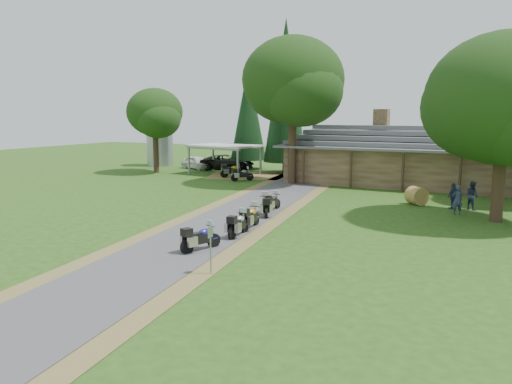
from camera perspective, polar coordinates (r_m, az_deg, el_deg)
The scene contains 24 objects.
ground at distance 23.43m, azimuth -7.66°, elevation -5.57°, with size 120.00×120.00×0.00m, color #264714.
driveway at distance 26.97m, azimuth -3.73°, elevation -3.57°, with size 46.00×46.00×0.00m, color #424244.
lodge at distance 43.34m, azimuth 17.58°, elevation 4.08°, with size 21.40×9.40×4.90m, color brown, non-canonical shape.
silo at distance 57.15m, azimuth -10.94°, elevation 5.99°, with size 2.95×2.95×6.00m, color gray.
carport at distance 48.37m, azimuth -3.60°, elevation 3.73°, with size 6.54×4.36×2.83m, color silver, non-canonical shape.
car_white_sedan at distance 53.18m, azimuth -6.78°, elevation 3.57°, with size 5.21×2.20×1.74m, color white.
car_dark_suv at distance 52.42m, azimuth -3.30°, elevation 3.87°, with size 6.11×2.60×2.34m, color black.
motorcycle_row_a at distance 21.60m, azimuth -6.35°, elevation -5.09°, with size 1.83×0.60×1.25m, color navy, non-canonical shape.
motorcycle_row_b at distance 23.99m, azimuth -2.02°, elevation -3.59°, with size 1.86×0.61×1.27m, color #A7ABAF, non-canonical shape.
motorcycle_row_c at distance 25.49m, azimuth -0.65°, elevation -2.77°, with size 1.93×0.63×1.32m, color orange, non-canonical shape.
motorcycle_row_d at distance 28.67m, azimuth 1.07°, elevation -1.47°, with size 1.91×0.62×1.30m, color #CE4407, non-canonical shape.
motorcycle_row_e at distance 30.15m, azimuth 1.93°, elevation -1.08°, with size 1.71×0.56×1.17m, color black, non-canonical shape.
motorcycle_carport_a at distance 45.91m, azimuth -2.72°, elevation 2.54°, with size 2.03×0.66×1.39m, color #E0C100, non-canonical shape.
motorcycle_carport_b at distance 43.43m, azimuth -1.58°, elevation 2.09°, with size 1.84×0.60×1.26m, color slate, non-canonical shape.
person_a at distance 31.25m, azimuth 22.05°, elevation -0.57°, with size 0.58×0.42×2.04m, color #2E3955.
person_b at distance 33.25m, azimuth 23.46°, elevation -0.10°, with size 0.58×0.42×2.06m, color #2E3955.
person_c at distance 32.99m, azimuth 21.62°, elevation -0.20°, with size 0.54×0.39×1.90m, color #2E3955.
hay_bale at distance 33.83m, azimuth 17.90°, elevation -0.42°, with size 1.16×1.16×1.06m, color olive.
sign_post at distance 18.39m, azimuth -5.21°, elevation -6.65°, with size 0.33×0.05×1.83m, color gray, non-canonical shape.
oak_lodge_left at distance 41.50m, azimuth 4.22°, elevation 10.41°, with size 8.30×8.30×13.77m, color #163610, non-canonical shape.
oak_driveway at distance 29.79m, azimuth 26.40°, elevation 7.07°, with size 8.29×8.29×10.67m, color #163610, non-canonical shape.
oak_silo at distance 50.26m, azimuth -11.46°, elevation 7.64°, with size 5.45×5.45×9.62m, color #163610, non-canonical shape.
cedar_near at distance 49.31m, azimuth 3.39°, elevation 10.82°, with size 4.24×4.24×14.85m, color black.
cedar_far at distance 52.72m, azimuth -0.89°, elevation 8.59°, with size 3.76×3.76×10.93m, color black.
Camera 1 is at (12.90, -18.65, 5.87)m, focal length 35.00 mm.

